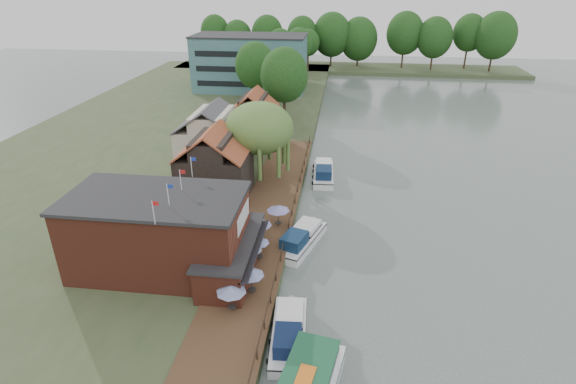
{
  "coord_description": "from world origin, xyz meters",
  "views": [
    {
      "loc": [
        -0.25,
        -33.67,
        25.31
      ],
      "look_at": [
        -6.0,
        12.0,
        3.0
      ],
      "focal_mm": 28.0,
      "sensor_mm": 36.0,
      "label": 1
    }
  ],
  "objects_px": {
    "cottage_a": "(215,163)",
    "umbrella_3": "(259,249)",
    "cottage_b": "(213,135)",
    "pub": "(180,234)",
    "umbrella_5": "(278,216)",
    "umbrella_1": "(252,282)",
    "umbrella_4": "(260,231)",
    "cottage_c": "(254,118)",
    "willow": "(260,143)",
    "cruiser_1": "(301,236)",
    "cruiser_0": "(289,329)",
    "cruiser_2": "(324,171)",
    "umbrella_2": "(251,256)",
    "umbrella_0": "(232,298)",
    "hotel_block": "(250,63)"
  },
  "relations": [
    {
      "from": "cruiser_1",
      "to": "umbrella_4",
      "type": "bearing_deg",
      "value": -143.34
    },
    {
      "from": "hotel_block",
      "to": "cottage_a",
      "type": "xyz_separation_m",
      "value": [
        7.0,
        -56.0,
        -1.9
      ]
    },
    {
      "from": "pub",
      "to": "umbrella_3",
      "type": "relative_size",
      "value": 8.42
    },
    {
      "from": "cottage_a",
      "to": "umbrella_5",
      "type": "height_order",
      "value": "cottage_a"
    },
    {
      "from": "cottage_b",
      "to": "cruiser_2",
      "type": "height_order",
      "value": "cottage_b"
    },
    {
      "from": "willow",
      "to": "umbrella_3",
      "type": "xyz_separation_m",
      "value": [
        3.16,
        -17.93,
        -3.93
      ]
    },
    {
      "from": "cruiser_0",
      "to": "cruiser_2",
      "type": "relative_size",
      "value": 0.96
    },
    {
      "from": "umbrella_3",
      "to": "cruiser_1",
      "type": "bearing_deg",
      "value": 52.5
    },
    {
      "from": "cruiser_1",
      "to": "cottage_a",
      "type": "bearing_deg",
      "value": 161.63
    },
    {
      "from": "umbrella_1",
      "to": "cruiser_2",
      "type": "distance_m",
      "value": 27.41
    },
    {
      "from": "cottage_a",
      "to": "umbrella_3",
      "type": "distance_m",
      "value": 15.32
    },
    {
      "from": "willow",
      "to": "cruiser_2",
      "type": "distance_m",
      "value": 10.34
    },
    {
      "from": "willow",
      "to": "cruiser_1",
      "type": "relative_size",
      "value": 1.12
    },
    {
      "from": "cottage_b",
      "to": "umbrella_1",
      "type": "height_order",
      "value": "cottage_b"
    },
    {
      "from": "umbrella_0",
      "to": "umbrella_5",
      "type": "relative_size",
      "value": 0.98
    },
    {
      "from": "cottage_b",
      "to": "willow",
      "type": "height_order",
      "value": "willow"
    },
    {
      "from": "cottage_b",
      "to": "cruiser_2",
      "type": "xyz_separation_m",
      "value": [
        15.53,
        -0.92,
        -4.11
      ]
    },
    {
      "from": "cottage_b",
      "to": "umbrella_3",
      "type": "relative_size",
      "value": 4.04
    },
    {
      "from": "pub",
      "to": "cottage_a",
      "type": "relative_size",
      "value": 2.33
    },
    {
      "from": "cottage_b",
      "to": "pub",
      "type": "bearing_deg",
      "value": -80.91
    },
    {
      "from": "cruiser_0",
      "to": "cottage_a",
      "type": "bearing_deg",
      "value": 114.17
    },
    {
      "from": "cottage_c",
      "to": "umbrella_2",
      "type": "bearing_deg",
      "value": -79.45
    },
    {
      "from": "pub",
      "to": "cottage_b",
      "type": "relative_size",
      "value": 2.08
    },
    {
      "from": "cottage_b",
      "to": "umbrella_2",
      "type": "relative_size",
      "value": 4.04
    },
    {
      "from": "cruiser_1",
      "to": "umbrella_2",
      "type": "bearing_deg",
      "value": -106.02
    },
    {
      "from": "umbrella_1",
      "to": "umbrella_4",
      "type": "relative_size",
      "value": 0.97
    },
    {
      "from": "cottage_b",
      "to": "cottage_c",
      "type": "relative_size",
      "value": 1.13
    },
    {
      "from": "cruiser_0",
      "to": "cruiser_1",
      "type": "height_order",
      "value": "cruiser_1"
    },
    {
      "from": "pub",
      "to": "umbrella_0",
      "type": "distance_m",
      "value": 8.16
    },
    {
      "from": "cottage_a",
      "to": "cruiser_0",
      "type": "relative_size",
      "value": 0.95
    },
    {
      "from": "cruiser_0",
      "to": "umbrella_1",
      "type": "bearing_deg",
      "value": 129.32
    },
    {
      "from": "umbrella_3",
      "to": "umbrella_5",
      "type": "relative_size",
      "value": 0.97
    },
    {
      "from": "umbrella_3",
      "to": "umbrella_5",
      "type": "height_order",
      "value": "same"
    },
    {
      "from": "cottage_a",
      "to": "umbrella_3",
      "type": "xyz_separation_m",
      "value": [
        7.66,
        -12.93,
        -2.96
      ]
    },
    {
      "from": "umbrella_5",
      "to": "cottage_b",
      "type": "bearing_deg",
      "value": 125.01
    },
    {
      "from": "hotel_block",
      "to": "umbrella_3",
      "type": "bearing_deg",
      "value": -78.0
    },
    {
      "from": "cottage_c",
      "to": "umbrella_2",
      "type": "distance_m",
      "value": 33.88
    },
    {
      "from": "umbrella_1",
      "to": "cruiser_2",
      "type": "xyz_separation_m",
      "value": [
        4.59,
        26.99,
        -1.15
      ]
    },
    {
      "from": "cottage_a",
      "to": "cruiser_2",
      "type": "relative_size",
      "value": 0.91
    },
    {
      "from": "cottage_a",
      "to": "cruiser_2",
      "type": "distance_m",
      "value": 16.01
    },
    {
      "from": "umbrella_2",
      "to": "cottage_c",
      "type": "bearing_deg",
      "value": 100.55
    },
    {
      "from": "pub",
      "to": "umbrella_0",
      "type": "relative_size",
      "value": 8.29
    },
    {
      "from": "pub",
      "to": "umbrella_3",
      "type": "bearing_deg",
      "value": 17.28
    },
    {
      "from": "umbrella_0",
      "to": "cruiser_2",
      "type": "relative_size",
      "value": 0.26
    },
    {
      "from": "pub",
      "to": "umbrella_5",
      "type": "distance_m",
      "value": 11.64
    },
    {
      "from": "cottage_a",
      "to": "willow",
      "type": "xyz_separation_m",
      "value": [
        4.5,
        5.0,
        0.96
      ]
    },
    {
      "from": "willow",
      "to": "umbrella_4",
      "type": "height_order",
      "value": "willow"
    },
    {
      "from": "umbrella_2",
      "to": "cruiser_2",
      "type": "xyz_separation_m",
      "value": [
        5.35,
        23.26,
        -1.15
      ]
    },
    {
      "from": "cottage_b",
      "to": "cruiser_0",
      "type": "relative_size",
      "value": 1.06
    },
    {
      "from": "hotel_block",
      "to": "cottage_c",
      "type": "distance_m",
      "value": 37.9
    }
  ]
}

